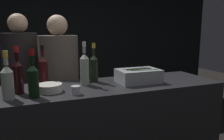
% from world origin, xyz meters
% --- Properties ---
extents(wall_back_chalkboard, '(6.40, 0.06, 2.80)m').
position_xyz_m(wall_back_chalkboard, '(0.00, 2.75, 1.40)').
color(wall_back_chalkboard, black).
rests_on(wall_back_chalkboard, ground_plane).
extents(ice_bin_with_bottles, '(0.37, 0.25, 0.12)m').
position_xyz_m(ice_bin_with_bottles, '(0.24, 0.28, 1.15)').
color(ice_bin_with_bottles, '#9EA0A5').
rests_on(ice_bin_with_bottles, bar_counter).
extents(bowl_white, '(0.19, 0.19, 0.06)m').
position_xyz_m(bowl_white, '(-0.53, 0.26, 1.11)').
color(bowl_white, silver).
rests_on(bowl_white, bar_counter).
extents(wine_glass, '(0.08, 0.08, 0.15)m').
position_xyz_m(wine_glass, '(-0.21, 0.49, 1.19)').
color(wine_glass, silver).
rests_on(wine_glass, bar_counter).
extents(candle_votive, '(0.07, 0.07, 0.06)m').
position_xyz_m(candle_votive, '(-0.36, 0.12, 1.11)').
color(candle_votive, silver).
rests_on(candle_votive, bar_counter).
extents(rose_wine_bottle, '(0.08, 0.08, 0.33)m').
position_xyz_m(rose_wine_bottle, '(-0.80, 0.16, 1.21)').
color(rose_wine_bottle, '#9EA899').
rests_on(rose_wine_bottle, bar_counter).
extents(red_wine_bottle_tall, '(0.07, 0.07, 0.35)m').
position_xyz_m(red_wine_bottle_tall, '(-0.74, 0.29, 1.22)').
color(red_wine_bottle_tall, black).
rests_on(red_wine_bottle_tall, bar_counter).
extents(white_wine_bottle, '(0.07, 0.07, 0.36)m').
position_xyz_m(white_wine_bottle, '(-0.23, 0.37, 1.23)').
color(white_wine_bottle, '#9EA899').
rests_on(white_wine_bottle, bar_counter).
extents(red_wine_bottle_burgundy, '(0.07, 0.07, 0.34)m').
position_xyz_m(red_wine_bottle_burgundy, '(-0.64, 0.15, 1.22)').
color(red_wine_bottle_burgundy, black).
rests_on(red_wine_bottle_burgundy, bar_counter).
extents(red_wine_bottle_black_foil, '(0.07, 0.07, 0.34)m').
position_xyz_m(red_wine_bottle_black_foil, '(-0.55, 0.50, 1.21)').
color(red_wine_bottle_black_foil, '#380F0F').
rests_on(red_wine_bottle_black_foil, bar_counter).
extents(champagne_bottle, '(0.07, 0.07, 0.35)m').
position_xyz_m(champagne_bottle, '(-0.12, 0.45, 1.22)').
color(champagne_bottle, black).
rests_on(champagne_bottle, bar_counter).
extents(person_in_hoodie, '(0.39, 0.39, 1.72)m').
position_xyz_m(person_in_hoodie, '(-0.75, 1.25, 0.95)').
color(person_in_hoodie, black).
rests_on(person_in_hoodie, ground_plane).
extents(person_blond_tee, '(0.41, 0.41, 1.69)m').
position_xyz_m(person_blond_tee, '(-0.36, 0.95, 0.93)').
color(person_blond_tee, black).
rests_on(person_blond_tee, ground_plane).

